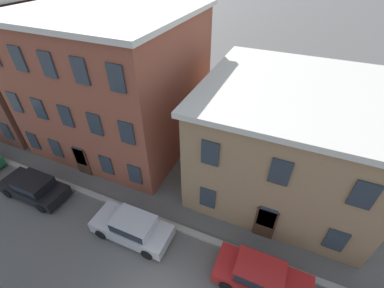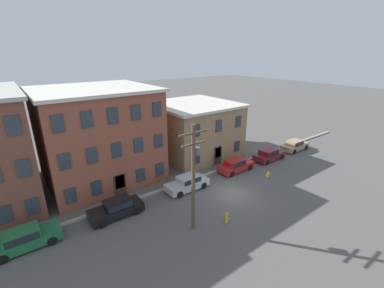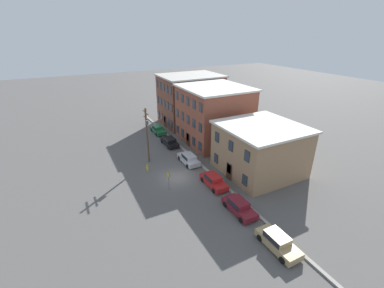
{
  "view_description": "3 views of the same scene",
  "coord_description": "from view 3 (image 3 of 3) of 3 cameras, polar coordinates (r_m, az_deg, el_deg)",
  "views": [
    {
      "loc": [
        3.17,
        -3.0,
        12.83
      ],
      "look_at": [
        0.11,
        4.09,
        6.76
      ],
      "focal_mm": 24.0,
      "sensor_mm": 36.0,
      "label": 1
    },
    {
      "loc": [
        -16.27,
        -15.32,
        12.97
      ],
      "look_at": [
        -1.87,
        3.95,
        4.36
      ],
      "focal_mm": 24.0,
      "sensor_mm": 36.0,
      "label": 2
    },
    {
      "loc": [
        27.7,
        -11.91,
        18.3
      ],
      "look_at": [
        -0.99,
        2.72,
        4.01
      ],
      "focal_mm": 24.0,
      "sensor_mm": 36.0,
      "label": 3
    }
  ],
  "objects": [
    {
      "name": "utility_pole",
      "position": [
        37.79,
        -9.94,
        2.49
      ],
      "size": [
        2.4,
        0.44,
        8.38
      ],
      "color": "brown",
      "rests_on": "ground_plane"
    },
    {
      "name": "apartment_midblock",
      "position": [
        45.19,
        4.88,
        6.55
      ],
      "size": [
        11.29,
        10.56,
        9.73
      ],
      "color": "brown",
      "rests_on": "ground_plane"
    },
    {
      "name": "ground_plane",
      "position": [
        35.27,
        -3.24,
        -7.38
      ],
      "size": [
        200.0,
        200.0,
        0.0
      ],
      "primitive_type": "plane",
      "color": "#565451"
    },
    {
      "name": "apartment_corner",
      "position": [
        54.56,
        -0.36,
        9.88
      ],
      "size": [
        9.65,
        12.18,
        10.1
      ],
      "color": "brown",
      "rests_on": "ground_plane"
    },
    {
      "name": "car_black",
      "position": [
        44.51,
        -4.96,
        0.6
      ],
      "size": [
        4.4,
        1.92,
        1.43
      ],
      "color": "black",
      "rests_on": "ground_plane"
    },
    {
      "name": "car_green",
      "position": [
        50.3,
        -7.58,
        3.28
      ],
      "size": [
        4.4,
        1.92,
        1.43
      ],
      "color": "#1E6638",
      "rests_on": "ground_plane"
    },
    {
      "name": "fire_hydrant",
      "position": [
        37.12,
        -9.88,
        -5.15
      ],
      "size": [
        0.24,
        0.34,
        0.96
      ],
      "color": "yellow",
      "rests_on": "ground_plane"
    },
    {
      "name": "car_red",
      "position": [
        33.25,
        4.81,
        -8.03
      ],
      "size": [
        4.4,
        1.92,
        1.43
      ],
      "color": "#B21E1E",
      "rests_on": "ground_plane"
    },
    {
      "name": "apartment_far",
      "position": [
        36.4,
        14.83,
        -1.06
      ],
      "size": [
        10.3,
        10.27,
        6.81
      ],
      "color": "#9E7A56",
      "rests_on": "ground_plane"
    },
    {
      "name": "car_tan",
      "position": [
        26.14,
        18.51,
        -19.81
      ],
      "size": [
        4.4,
        1.92,
        1.43
      ],
      "color": "tan",
      "rests_on": "ground_plane"
    },
    {
      "name": "caution_sign",
      "position": [
        31.8,
        -5.25,
        -7.55
      ],
      "size": [
        0.86,
        0.08,
        2.66
      ],
      "color": "slate",
      "rests_on": "ground_plane"
    },
    {
      "name": "car_silver",
      "position": [
        38.45,
        -0.74,
        -3.24
      ],
      "size": [
        4.4,
        1.92,
        1.43
      ],
      "color": "#B7B7BC",
      "rests_on": "ground_plane"
    },
    {
      "name": "car_maroon",
      "position": [
        29.26,
        10.42,
        -13.41
      ],
      "size": [
        4.4,
        1.92,
        1.43
      ],
      "color": "maroon",
      "rests_on": "ground_plane"
    },
    {
      "name": "kerb_strip",
      "position": [
        37.0,
        3.17,
        -5.62
      ],
      "size": [
        56.0,
        0.36,
        0.16
      ],
      "primitive_type": "cube",
      "color": "#9E998E",
      "rests_on": "ground_plane"
    }
  ]
}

